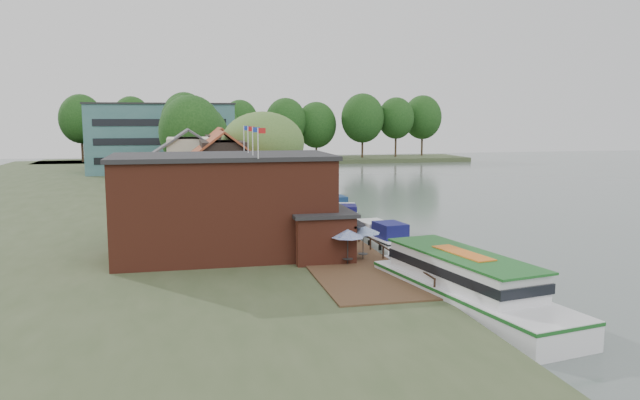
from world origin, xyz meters
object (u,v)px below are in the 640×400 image
umbrella_1 (363,242)px  cruiser_3 (332,203)px  cottage_c (221,162)px  tour_boat (470,283)px  pub (251,204)px  cottage_a (223,177)px  umbrella_0 (348,247)px  swan (417,287)px  umbrella_2 (335,234)px  umbrella_3 (328,224)px  willow (263,162)px  umbrella_5 (313,213)px  cruiser_0 (422,265)px  umbrella_6 (307,209)px  cruiser_2 (346,213)px  cruiser_4 (301,193)px  hotel_block (162,138)px  cottage_b (189,169)px

umbrella_1 → cruiser_3: umbrella_1 is taller
cottage_c → tour_boat: (10.71, -47.26, -3.60)m
pub → cottage_a: 15.05m
umbrella_0 → swan: (3.66, -3.35, -2.07)m
umbrella_2 → umbrella_3: 4.41m
cottage_a → willow: bearing=48.0°
willow → swan: bearing=-78.1°
umbrella_2 → umbrella_0: bearing=-93.5°
pub → umbrella_5: 12.12m
cottage_c → cruiser_0: 41.78m
willow → swan: 29.67m
cruiser_0 → umbrella_2: bearing=124.3°
umbrella_6 → cruiser_2: bearing=41.7°
willow → cruiser_2: size_ratio=1.15×
cottage_c → willow: size_ratio=0.82×
umbrella_0 → umbrella_1: 1.88m
cottage_c → cruiser_4: (10.11, -0.74, -4.09)m
hotel_block → umbrella_3: hotel_block is taller
tour_boat → umbrella_3: bearing=92.6°
cruiser_2 → cruiser_4: bearing=107.7°
pub → cottage_c: 34.01m
tour_boat → umbrella_2: bearing=99.0°
hotel_block → umbrella_0: 77.49m
hotel_block → cottage_b: (4.00, -46.00, -1.90)m
umbrella_5 → cruiser_4: (3.49, 23.38, -1.12)m
pub → umbrella_6: bearing=61.4°
hotel_block → cruiser_3: bearing=-67.1°
pub → umbrella_0: bearing=-41.1°
cottage_c → umbrella_3: bearing=-77.6°
cottage_b → cruiser_2: size_ratio=1.06×
cruiser_0 → cruiser_3: 30.14m
cottage_b → cottage_c: size_ratio=1.13×
willow → cruiser_2: 10.14m
cottage_c → tour_boat: cottage_c is taller
willow → umbrella_5: (3.12, -10.12, -3.93)m
umbrella_0 → cruiser_4: (4.27, 38.34, -1.12)m
cottage_a → cruiser_4: 21.76m
umbrella_5 → swan: umbrella_5 is taller
swan → cruiser_4: bearing=89.2°
umbrella_6 → cruiser_3: 13.16m
pub → cruiser_0: pub is taller
cottage_b → tour_boat: (14.71, -38.26, -3.60)m
cottage_a → tour_boat: (11.71, -28.26, -3.60)m
pub → umbrella_5: size_ratio=8.40×
umbrella_6 → hotel_block: bearing=103.8°
cottage_a → cottage_c: (1.00, 19.00, 0.00)m
umbrella_3 → swan: umbrella_3 is taller
cottage_b → umbrella_2: size_ratio=4.04×
willow → umbrella_0: 25.50m
cottage_a → cruiser_0: cottage_a is taller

